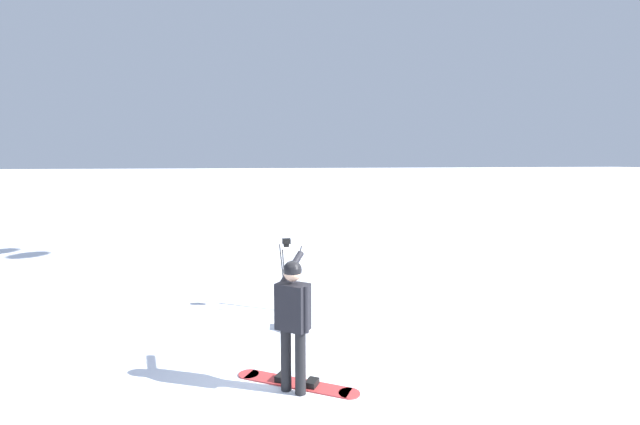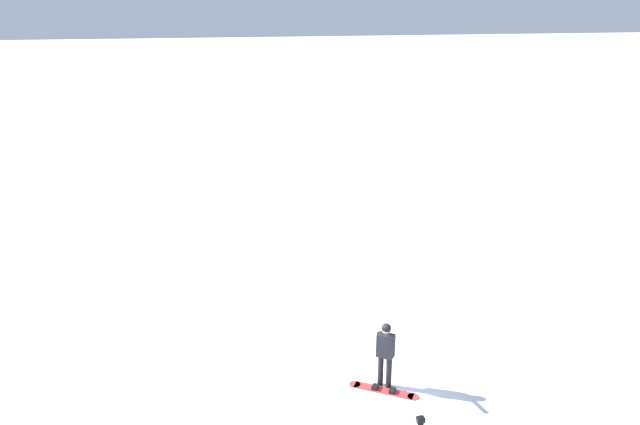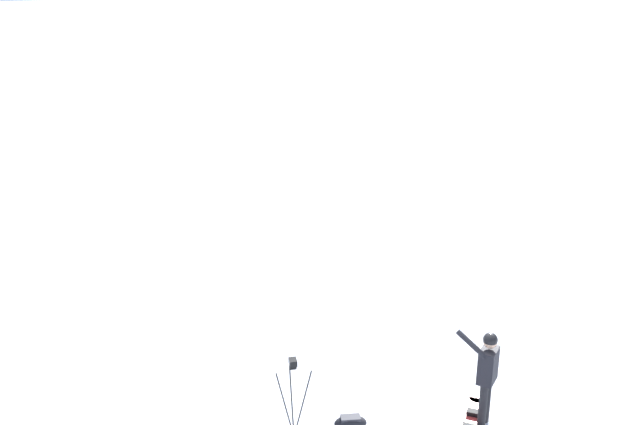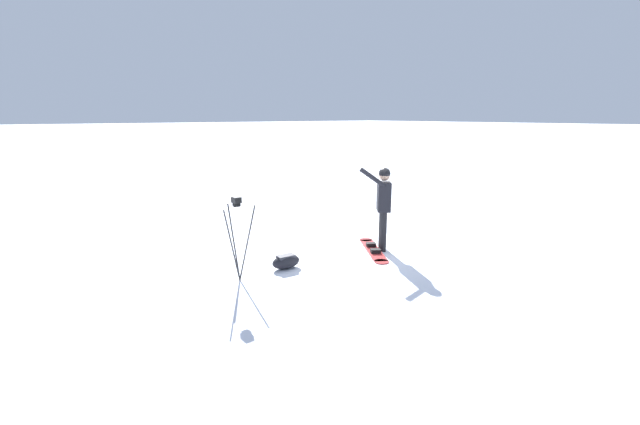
{
  "view_description": "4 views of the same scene",
  "coord_description": "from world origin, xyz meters",
  "px_view_note": "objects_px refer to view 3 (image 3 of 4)",
  "views": [
    {
      "loc": [
        5.88,
        -1.42,
        3.02
      ],
      "look_at": [
        -1.7,
        0.13,
        2.12
      ],
      "focal_mm": 25.77,
      "sensor_mm": 36.0,
      "label": 1
    },
    {
      "loc": [
        -12.46,
        3.75,
        9.13
      ],
      "look_at": [
        -3.27,
        1.77,
        5.91
      ],
      "focal_mm": 35.18,
      "sensor_mm": 36.0,
      "label": 2
    },
    {
      "loc": [
        -4.55,
        -9.86,
        7.38
      ],
      "look_at": [
        -2.28,
        0.74,
        3.52
      ],
      "focal_mm": 39.55,
      "sensor_mm": 36.0,
      "label": 3
    },
    {
      "loc": [
        -6.14,
        -6.56,
        2.79
      ],
      "look_at": [
        -1.23,
        -0.36,
        0.97
      ],
      "focal_mm": 23.87,
      "sensor_mm": 36.0,
      "label": 4
    }
  ],
  "objects_px": {
    "gear_bag_large": "(350,423)",
    "camera_tripod": "(293,382)",
    "snowboarder": "(487,369)",
    "snowboard": "(470,422)"
  },
  "relations": [
    {
      "from": "gear_bag_large",
      "to": "camera_tripod",
      "type": "xyz_separation_m",
      "value": [
        -0.96,
        0.02,
        0.91
      ]
    },
    {
      "from": "snowboarder",
      "to": "gear_bag_large",
      "type": "bearing_deg",
      "value": 171.87
    },
    {
      "from": "snowboarder",
      "to": "snowboard",
      "type": "distance_m",
      "value": 1.07
    },
    {
      "from": "camera_tripod",
      "to": "gear_bag_large",
      "type": "bearing_deg",
      "value": -0.92
    },
    {
      "from": "gear_bag_large",
      "to": "snowboard",
      "type": "bearing_deg",
      "value": -6.95
    },
    {
      "from": "snowboard",
      "to": "gear_bag_large",
      "type": "relative_size",
      "value": 2.67
    },
    {
      "from": "snowboarder",
      "to": "camera_tripod",
      "type": "relative_size",
      "value": 1.2
    },
    {
      "from": "snowboarder",
      "to": "gear_bag_large",
      "type": "relative_size",
      "value": 3.08
    },
    {
      "from": "gear_bag_large",
      "to": "camera_tripod",
      "type": "relative_size",
      "value": 0.39
    },
    {
      "from": "snowboard",
      "to": "snowboarder",
      "type": "bearing_deg",
      "value": -20.46
    }
  ]
}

